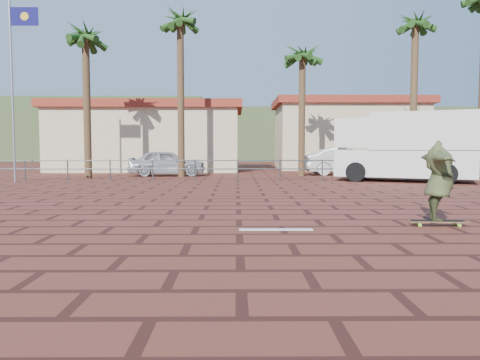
# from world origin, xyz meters

# --- Properties ---
(ground) EXTENTS (120.00, 120.00, 0.00)m
(ground) POSITION_xyz_m (0.00, 0.00, 0.00)
(ground) COLOR maroon
(ground) RESTS_ON ground
(paint_stripe) EXTENTS (1.40, 0.22, 0.01)m
(paint_stripe) POSITION_xyz_m (0.70, -1.20, 0.00)
(paint_stripe) COLOR white
(paint_stripe) RESTS_ON ground
(guardrail) EXTENTS (24.06, 0.06, 1.00)m
(guardrail) POSITION_xyz_m (0.00, 12.00, 0.68)
(guardrail) COLOR #47494F
(guardrail) RESTS_ON ground
(flagpole) EXTENTS (1.30, 0.10, 8.00)m
(flagpole) POSITION_xyz_m (-9.87, 11.00, 4.64)
(flagpole) COLOR gray
(flagpole) RESTS_ON ground
(palm_far_left) EXTENTS (2.40, 2.40, 8.25)m
(palm_far_left) POSITION_xyz_m (-7.50, 13.50, 6.83)
(palm_far_left) COLOR brown
(palm_far_left) RESTS_ON ground
(palm_left) EXTENTS (2.40, 2.40, 9.45)m
(palm_left) POSITION_xyz_m (-3.00, 15.00, 7.95)
(palm_left) COLOR brown
(palm_left) RESTS_ON ground
(palm_center) EXTENTS (2.40, 2.40, 7.75)m
(palm_center) POSITION_xyz_m (3.50, 15.50, 6.36)
(palm_center) COLOR brown
(palm_center) RESTS_ON ground
(palm_right) EXTENTS (2.40, 2.40, 9.05)m
(palm_right) POSITION_xyz_m (9.00, 14.00, 7.58)
(palm_right) COLOR brown
(palm_right) RESTS_ON ground
(building_west) EXTENTS (12.60, 7.60, 4.50)m
(building_west) POSITION_xyz_m (-6.00, 22.00, 2.28)
(building_west) COLOR beige
(building_west) RESTS_ON ground
(building_east) EXTENTS (10.60, 6.60, 5.00)m
(building_east) POSITION_xyz_m (8.00, 24.00, 2.54)
(building_east) COLOR beige
(building_east) RESTS_ON ground
(hill_front) EXTENTS (70.00, 18.00, 6.00)m
(hill_front) POSITION_xyz_m (0.00, 50.00, 3.00)
(hill_front) COLOR #384C28
(hill_front) RESTS_ON ground
(hill_back) EXTENTS (35.00, 14.00, 8.00)m
(hill_back) POSITION_xyz_m (-22.00, 56.00, 4.00)
(hill_back) COLOR #384C28
(hill_back) RESTS_ON ground
(longboard) EXTENTS (1.11, 0.32, 0.11)m
(longboard) POSITION_xyz_m (3.96, -0.81, 0.09)
(longboard) COLOR olive
(longboard) RESTS_ON ground
(skateboarder) EXTENTS (0.81, 2.02, 1.60)m
(skateboarder) POSITION_xyz_m (3.96, -0.81, 0.91)
(skateboarder) COLOR #424B28
(skateboarder) RESTS_ON longboard
(campervan) EXTENTS (6.53, 4.74, 3.13)m
(campervan) POSITION_xyz_m (7.76, 11.48, 1.64)
(campervan) COLOR silver
(campervan) RESTS_ON ground
(car_silver) EXTENTS (4.30, 2.00, 1.43)m
(car_silver) POSITION_xyz_m (-3.86, 15.67, 0.71)
(car_silver) COLOR #A3A5A9
(car_silver) RESTS_ON ground
(car_white) EXTENTS (4.76, 1.99, 1.53)m
(car_white) POSITION_xyz_m (6.12, 16.50, 0.77)
(car_white) COLOR silver
(car_white) RESTS_ON ground
(street_sign) EXTENTS (0.39, 0.16, 1.97)m
(street_sign) POSITION_xyz_m (11.44, 12.00, 1.38)
(street_sign) COLOR gray
(street_sign) RESTS_ON ground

